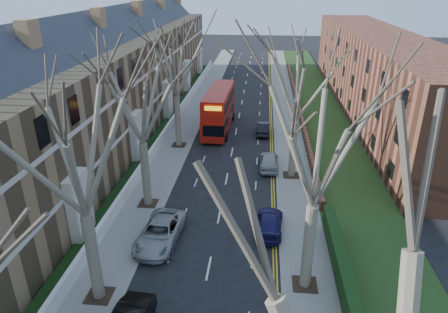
# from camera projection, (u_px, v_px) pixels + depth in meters

# --- Properties ---
(pavement_left) EXTENTS (3.00, 102.00, 0.12)m
(pavement_left) POSITION_uv_depth(u_px,v_px,m) (194.00, 114.00, 52.14)
(pavement_left) COLOR slate
(pavement_left) RESTS_ON ground
(pavement_right) EXTENTS (3.00, 102.00, 0.12)m
(pavement_right) POSITION_uv_depth(u_px,v_px,m) (286.00, 116.00, 51.07)
(pavement_right) COLOR slate
(pavement_right) RESTS_ON ground
(terrace_left) EXTENTS (9.70, 78.00, 13.60)m
(terrace_left) POSITION_uv_depth(u_px,v_px,m) (110.00, 86.00, 43.32)
(terrace_left) COLOR olive
(terrace_left) RESTS_ON ground
(flats_right) EXTENTS (13.97, 54.00, 10.00)m
(flats_right) POSITION_uv_depth(u_px,v_px,m) (376.00, 73.00, 51.68)
(flats_right) COLOR brown
(flats_right) RESTS_ON ground
(front_wall_left) EXTENTS (0.30, 78.00, 1.00)m
(front_wall_left) POSITION_uv_depth(u_px,v_px,m) (167.00, 130.00, 44.79)
(front_wall_left) COLOR white
(front_wall_left) RESTS_ON ground
(grass_verge_right) EXTENTS (6.00, 102.00, 0.06)m
(grass_verge_right) POSITION_uv_depth(u_px,v_px,m) (322.00, 117.00, 50.64)
(grass_verge_right) COLOR #223D16
(grass_verge_right) RESTS_ON ground
(tree_left_mid) EXTENTS (10.50, 10.50, 14.71)m
(tree_left_mid) POSITION_uv_depth(u_px,v_px,m) (73.00, 137.00, 18.26)
(tree_left_mid) COLOR #736752
(tree_left_mid) RESTS_ON ground
(tree_left_far) EXTENTS (10.15, 10.15, 14.22)m
(tree_left_far) POSITION_uv_depth(u_px,v_px,m) (138.00, 89.00, 27.47)
(tree_left_far) COLOR #736752
(tree_left_far) RESTS_ON ground
(tree_left_dist) EXTENTS (10.50, 10.50, 14.71)m
(tree_left_dist) POSITION_uv_depth(u_px,v_px,m) (174.00, 54.00, 38.25)
(tree_left_dist) COLOR #736752
(tree_left_dist) RESTS_ON ground
(tree_right_mid) EXTENTS (10.50, 10.50, 14.71)m
(tree_right_mid) POSITION_uv_depth(u_px,v_px,m) (321.00, 130.00, 19.06)
(tree_right_mid) COLOR #736752
(tree_right_mid) RESTS_ON ground
(tree_right_far) EXTENTS (10.15, 10.15, 14.22)m
(tree_right_far) POSITION_uv_depth(u_px,v_px,m) (299.00, 74.00, 31.91)
(tree_right_far) COLOR #736752
(tree_right_far) RESTS_ON ground
(double_decker_bus) EXTENTS (3.05, 11.05, 4.59)m
(double_decker_bus) POSITION_uv_depth(u_px,v_px,m) (219.00, 111.00, 46.03)
(double_decker_bus) COLOR #A5160B
(double_decker_bus) RESTS_ON ground
(car_left_far) EXTENTS (2.88, 5.58, 1.50)m
(car_left_far) POSITION_uv_depth(u_px,v_px,m) (160.00, 232.00, 26.52)
(car_left_far) COLOR #96959A
(car_left_far) RESTS_ON ground
(car_right_near) EXTENTS (2.06, 4.51, 1.28)m
(car_right_near) POSITION_uv_depth(u_px,v_px,m) (269.00, 223.00, 27.78)
(car_right_near) COLOR #1A164E
(car_right_near) RESTS_ON ground
(car_right_mid) EXTENTS (1.74, 4.31, 1.47)m
(car_right_mid) POSITION_uv_depth(u_px,v_px,m) (269.00, 161.00, 36.96)
(car_right_mid) COLOR #979B9F
(car_right_mid) RESTS_ON ground
(car_right_far) EXTENTS (1.57, 4.15, 1.35)m
(car_right_far) POSITION_uv_depth(u_px,v_px,m) (263.00, 128.00, 45.21)
(car_right_far) COLOR black
(car_right_far) RESTS_ON ground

